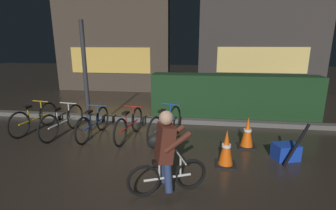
{
  "coord_description": "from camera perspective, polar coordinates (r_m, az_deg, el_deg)",
  "views": [
    {
      "loc": [
        0.87,
        -4.24,
        2.14
      ],
      "look_at": [
        0.2,
        0.6,
        0.9
      ],
      "focal_mm": 26.42,
      "sensor_mm": 36.0,
      "label": 1
    }
  ],
  "objects": [
    {
      "name": "parked_bike_leftmost",
      "position": [
        6.89,
        -28.44,
        -2.77
      ],
      "size": [
        0.46,
        1.55,
        0.72
      ],
      "rotation": [
        0.0,
        0.0,
        1.43
      ],
      "color": "black",
      "rests_on": "ground"
    },
    {
      "name": "cyclist",
      "position": [
        3.56,
        -0.61,
        -10.87
      ],
      "size": [
        1.11,
        0.55,
        1.25
      ],
      "rotation": [
        0.0,
        0.0,
        0.4
      ],
      "color": "black",
      "rests_on": "ground"
    },
    {
      "name": "parked_bike_left_mid",
      "position": [
        6.32,
        -23.14,
        -3.55
      ],
      "size": [
        0.46,
        1.58,
        0.73
      ],
      "rotation": [
        0.0,
        0.0,
        1.44
      ],
      "color": "black",
      "rests_on": "ground"
    },
    {
      "name": "closed_umbrella",
      "position": [
        4.93,
        27.51,
        -8.23
      ],
      "size": [
        0.42,
        0.16,
        0.78
      ],
      "primitive_type": "cylinder",
      "rotation": [
        0.0,
        0.46,
        0.27
      ],
      "color": "black",
      "rests_on": "ground"
    },
    {
      "name": "traffic_cone_near",
      "position": [
        4.55,
        13.28,
        -9.76
      ],
      "size": [
        0.36,
        0.36,
        0.66
      ],
      "color": "black",
      "rests_on": "ground"
    },
    {
      "name": "traffic_cone_far",
      "position": [
        5.43,
        17.85,
        -6.12
      ],
      "size": [
        0.36,
        0.36,
        0.65
      ],
      "color": "black",
      "rests_on": "ground"
    },
    {
      "name": "sidewalk_curb",
      "position": [
        6.82,
        0.17,
        -3.5
      ],
      "size": [
        12.0,
        0.24,
        0.12
      ],
      "primitive_type": "cube",
      "color": "#56544F",
      "rests_on": "ground"
    },
    {
      "name": "parked_bike_center_left",
      "position": [
        5.97,
        -16.85,
        -4.13
      ],
      "size": [
        0.46,
        1.51,
        0.7
      ],
      "rotation": [
        0.0,
        0.0,
        1.49
      ],
      "color": "black",
      "rests_on": "ground"
    },
    {
      "name": "parked_bike_center_right",
      "position": [
        5.68,
        -8.93,
        -4.58
      ],
      "size": [
        0.46,
        1.52,
        0.7
      ],
      "rotation": [
        0.0,
        0.0,
        1.44
      ],
      "color": "black",
      "rests_on": "ground"
    },
    {
      "name": "parked_bike_right_mid",
      "position": [
        5.59,
        -0.59,
        -4.5
      ],
      "size": [
        0.59,
        1.58,
        0.76
      ],
      "rotation": [
        0.0,
        0.0,
        1.25
      ],
      "color": "black",
      "rests_on": "ground"
    },
    {
      "name": "ground_plane",
      "position": [
        4.83,
        -3.4,
        -12.1
      ],
      "size": [
        40.0,
        40.0,
        0.0
      ],
      "primitive_type": "plane",
      "color": "#2D261E"
    },
    {
      "name": "street_post",
      "position": [
        6.13,
        -18.47,
        5.8
      ],
      "size": [
        0.1,
        0.1,
        2.64
      ],
      "primitive_type": "cylinder",
      "color": "#2D2D33",
      "rests_on": "ground"
    },
    {
      "name": "storefront_right",
      "position": [
        11.71,
        20.84,
        12.97
      ],
      "size": [
        5.39,
        0.54,
        4.14
      ],
      "color": "#383330",
      "rests_on": "ground"
    },
    {
      "name": "hedge_row",
      "position": [
        7.55,
        14.78,
        2.13
      ],
      "size": [
        4.8,
        0.7,
        1.23
      ],
      "primitive_type": "cube",
      "color": "#19381C",
      "rests_on": "ground"
    },
    {
      "name": "blue_crate",
      "position": [
        5.21,
        25.52,
        -9.68
      ],
      "size": [
        0.51,
        0.44,
        0.3
      ],
      "primitive_type": "cube",
      "rotation": [
        0.0,
        0.0,
        0.3
      ],
      "color": "#193DB7",
      "rests_on": "ground"
    },
    {
      "name": "storefront_left",
      "position": [
        11.45,
        -12.87,
        13.01
      ],
      "size": [
        5.09,
        0.54,
        3.94
      ],
      "color": "#42382D",
      "rests_on": "ground"
    }
  ]
}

